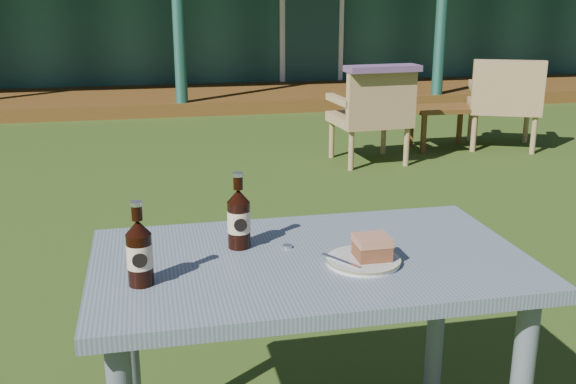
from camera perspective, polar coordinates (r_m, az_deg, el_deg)
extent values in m
plane|color=#334916|center=(3.61, -4.31, -6.73)|extent=(80.00, 80.00, 0.00)
cube|color=brown|center=(9.00, -9.22, 7.77)|extent=(15.00, 1.80, 0.16)
cylinder|color=#1C493D|center=(8.10, -9.29, 14.95)|extent=(0.14, 0.14, 2.45)
cylinder|color=#1C493D|center=(8.89, 12.89, 14.89)|extent=(0.14, 0.14, 2.45)
cube|color=white|center=(10.07, 2.02, 14.15)|extent=(0.95, 0.06, 2.00)
cube|color=#193D38|center=(10.04, 2.07, 14.14)|extent=(0.80, 0.04, 1.85)
cube|color=slate|center=(1.89, 1.90, -6.05)|extent=(1.20, 0.70, 0.04)
cylinder|color=slate|center=(2.24, -13.29, -12.87)|extent=(0.06, 0.06, 0.68)
cylinder|color=slate|center=(2.43, 12.45, -10.38)|extent=(0.06, 0.06, 0.68)
cylinder|color=silver|center=(1.84, 6.39, -5.81)|extent=(0.20, 0.20, 0.01)
cylinder|color=olive|center=(1.84, 6.39, -5.66)|extent=(0.20, 0.20, 0.00)
cube|color=brown|center=(1.84, 7.12, -4.96)|extent=(0.09, 0.08, 0.04)
cube|color=#B37250|center=(1.83, 7.16, -4.06)|extent=(0.09, 0.09, 0.02)
cube|color=silver|center=(1.81, 4.53, -5.84)|extent=(0.08, 0.13, 0.00)
cylinder|color=black|center=(1.93, -4.17, -2.79)|extent=(0.06, 0.06, 0.14)
cone|color=black|center=(1.90, -4.23, -0.32)|extent=(0.06, 0.06, 0.04)
cylinder|color=black|center=(1.89, -4.25, 0.78)|extent=(0.03, 0.03, 0.04)
cylinder|color=silver|center=(1.88, -4.27, 1.48)|extent=(0.03, 0.03, 0.01)
cylinder|color=beige|center=(1.92, -4.18, -2.49)|extent=(0.07, 0.07, 0.06)
cylinder|color=black|center=(1.89, -4.04, -2.81)|extent=(0.04, 0.00, 0.04)
cylinder|color=black|center=(1.72, -12.42, -5.60)|extent=(0.06, 0.06, 0.13)
cone|color=black|center=(1.69, -12.60, -2.92)|extent=(0.06, 0.06, 0.04)
cylinder|color=black|center=(1.68, -12.68, -1.73)|extent=(0.03, 0.03, 0.04)
cylinder|color=silver|center=(1.67, -12.73, -0.96)|extent=(0.03, 0.03, 0.01)
cylinder|color=beige|center=(1.72, -12.44, -5.29)|extent=(0.06, 0.06, 0.06)
cylinder|color=black|center=(1.69, -12.44, -5.69)|extent=(0.04, 0.00, 0.04)
cylinder|color=silver|center=(1.94, -0.05, -4.62)|extent=(0.03, 0.03, 0.01)
cube|color=#A68353|center=(5.87, 6.87, 6.13)|extent=(0.64, 0.61, 0.08)
cube|color=#A68353|center=(5.61, 7.94, 8.08)|extent=(0.60, 0.12, 0.39)
cube|color=#A68353|center=(5.97, 9.22, 7.89)|extent=(0.11, 0.53, 0.06)
cube|color=#A68353|center=(5.76, 4.40, 7.74)|extent=(0.11, 0.53, 0.06)
cylinder|color=#A68353|center=(6.22, 8.09, 4.72)|extent=(0.05, 0.05, 0.33)
cylinder|color=#A68353|center=(6.03, 3.72, 4.48)|extent=(0.05, 0.05, 0.33)
cylinder|color=#A68353|center=(5.81, 10.00, 3.80)|extent=(0.05, 0.05, 0.33)
cylinder|color=#A68353|center=(5.60, 5.37, 3.51)|extent=(0.05, 0.05, 0.33)
cube|color=#A68353|center=(6.70, 17.72, 6.92)|extent=(0.81, 0.78, 0.09)
cube|color=#A68353|center=(6.42, 18.15, 8.74)|extent=(0.61, 0.32, 0.41)
cube|color=#A68353|center=(6.74, 20.22, 8.29)|extent=(0.28, 0.53, 0.06)
cube|color=#A68353|center=(6.67, 15.45, 8.64)|extent=(0.28, 0.53, 0.06)
cylinder|color=#A68353|center=(7.01, 19.51, 5.34)|extent=(0.05, 0.05, 0.35)
cylinder|color=#A68353|center=(6.96, 15.20, 5.63)|extent=(0.05, 0.05, 0.35)
cylinder|color=#A68353|center=(6.54, 20.08, 4.53)|extent=(0.05, 0.05, 0.35)
cylinder|color=#A68353|center=(6.48, 15.46, 4.83)|extent=(0.05, 0.05, 0.35)
cube|color=#62426A|center=(5.58, 8.03, 10.32)|extent=(0.63, 0.26, 0.05)
cube|color=brown|center=(6.49, 13.03, 6.88)|extent=(0.60, 0.40, 0.04)
cube|color=brown|center=(6.29, 11.40, 4.82)|extent=(0.04, 0.04, 0.36)
cube|color=brown|center=(6.50, 15.47, 4.93)|extent=(0.04, 0.04, 0.36)
cube|color=brown|center=(6.56, 10.38, 5.36)|extent=(0.04, 0.04, 0.36)
cube|color=brown|center=(6.76, 14.32, 5.45)|extent=(0.04, 0.04, 0.36)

